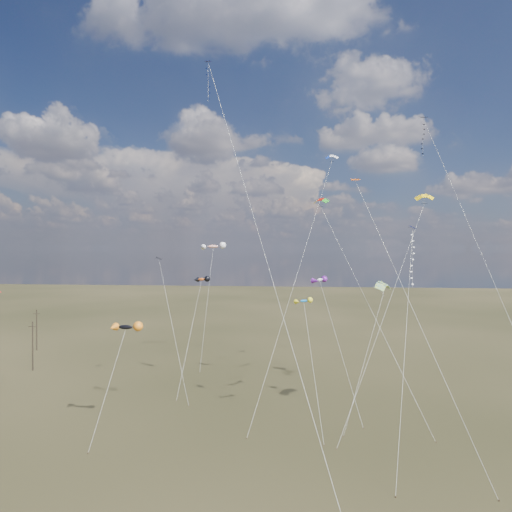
# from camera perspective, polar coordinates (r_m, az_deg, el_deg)

# --- Properties ---
(ground) EXTENTS (400.00, 400.00, 0.00)m
(ground) POSITION_cam_1_polar(r_m,az_deg,el_deg) (45.01, -2.69, -25.37)
(ground) COLOR black
(ground) RESTS_ON ground
(utility_pole_near) EXTENTS (1.40, 0.20, 8.00)m
(utility_pole_near) POSITION_cam_1_polar(r_m,az_deg,el_deg) (84.17, -26.14, -10.03)
(utility_pole_near) COLOR black
(utility_pole_near) RESTS_ON ground
(utility_pole_far) EXTENTS (1.40, 0.20, 8.00)m
(utility_pole_far) POSITION_cam_1_polar(r_m,az_deg,el_deg) (100.04, -25.73, -8.29)
(utility_pole_far) COLOR black
(utility_pole_far) RESTS_ON ground
(diamond_black_high) EXTENTS (5.73, 31.52, 38.94)m
(diamond_black_high) POSITION_cam_1_polar(r_m,az_deg,el_deg) (68.89, 20.95, 12.17)
(diamond_black_high) COLOR black
(diamond_black_high) RESTS_ON ground
(diamond_navy_tall) EXTENTS (16.13, 30.66, 43.51)m
(diamond_navy_tall) POSITION_cam_1_polar(r_m,az_deg,el_deg) (57.30, -5.12, 18.51)
(diamond_navy_tall) COLOR #101250
(diamond_navy_tall) RESTS_ON ground
(diamond_black_mid) EXTENTS (7.19, 9.22, 18.73)m
(diamond_black_mid) POSITION_cam_1_polar(r_m,az_deg,el_deg) (65.63, -11.21, -4.58)
(diamond_black_mid) COLOR black
(diamond_black_mid) RESTS_ON ground
(diamond_navy_right) EXTENTS (5.54, 17.05, 22.58)m
(diamond_navy_right) POSITION_cam_1_polar(r_m,az_deg,el_deg) (54.30, 18.93, -0.89)
(diamond_navy_right) COLOR #090E4A
(diamond_navy_right) RESTS_ON ground
(diamond_orange_center) EXTENTS (10.35, 13.50, 27.59)m
(diamond_orange_center) POSITION_cam_1_polar(r_m,az_deg,el_deg) (47.44, 16.18, 0.37)
(diamond_orange_center) COLOR #E24F03
(diamond_orange_center) RESTS_ON ground
(parafoil_yellow) EXTENTS (13.77, 17.38, 27.51)m
(parafoil_yellow) POSITION_cam_1_polar(r_m,az_deg,el_deg) (64.20, 20.27, 6.94)
(parafoil_yellow) COLOR yellow
(parafoil_yellow) RESTS_ON ground
(parafoil_blue_white) EXTENTS (11.41, 27.54, 35.29)m
(parafoil_blue_white) POSITION_cam_1_polar(r_m,az_deg,el_deg) (75.08, 9.38, 11.98)
(parafoil_blue_white) COLOR #173CB6
(parafoil_blue_white) RESTS_ON ground
(parafoil_striped) EXTENTS (6.61, 8.41, 16.55)m
(parafoil_striped) POSITION_cam_1_polar(r_m,az_deg,el_deg) (56.24, 15.60, -3.36)
(parafoil_striped) COLOR #EDF213
(parafoil_striped) RESTS_ON ground
(parafoil_tricolor) EXTENTS (12.57, 16.59, 27.31)m
(parafoil_tricolor) POSITION_cam_1_polar(r_m,az_deg,el_deg) (63.89, 8.18, 6.87)
(parafoil_tricolor) COLOR yellow
(parafoil_tricolor) RESTS_ON ground
(novelty_black_orange) EXTENTS (3.35, 7.66, 11.82)m
(novelty_black_orange) POSITION_cam_1_polar(r_m,az_deg,el_deg) (53.43, -16.00, -8.56)
(novelty_black_orange) COLOR black
(novelty_black_orange) RESTS_ON ground
(novelty_orange_black) EXTENTS (2.51, 11.03, 15.82)m
(novelty_orange_black) POSITION_cam_1_polar(r_m,az_deg,el_deg) (69.64, -6.84, -2.97)
(novelty_orange_black) COLOR #DC591B
(novelty_orange_black) RESTS_ON ground
(novelty_white_purple) EXTENTS (5.58, 8.47, 16.42)m
(novelty_white_purple) POSITION_cam_1_polar(r_m,az_deg,el_deg) (58.45, 8.02, -3.02)
(novelty_white_purple) COLOR silver
(novelty_white_purple) RESTS_ON ground
(novelty_redwhite_stripe) EXTENTS (4.23, 13.30, 21.11)m
(novelty_redwhite_stripe) POSITION_cam_1_polar(r_m,az_deg,el_deg) (85.11, -5.39, 1.18)
(novelty_redwhite_stripe) COLOR red
(novelty_redwhite_stripe) RESTS_ON ground
(novelty_blue_yellow) EXTENTS (3.12, 7.98, 14.23)m
(novelty_blue_yellow) POSITION_cam_1_polar(r_m,az_deg,el_deg) (53.54, 6.01, -5.72)
(novelty_blue_yellow) COLOR #0C6DBB
(novelty_blue_yellow) RESTS_ON ground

